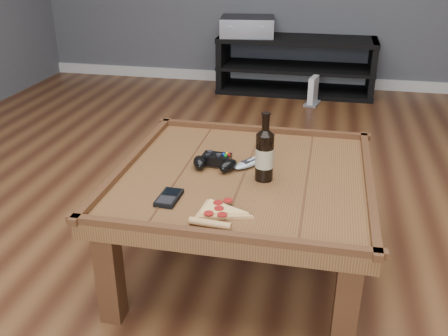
% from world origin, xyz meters
% --- Properties ---
extents(ground, '(6.00, 6.00, 0.00)m').
position_xyz_m(ground, '(0.00, 0.00, 0.00)').
color(ground, '#3F2012').
rests_on(ground, ground).
extents(baseboard, '(5.00, 0.02, 0.10)m').
position_xyz_m(baseboard, '(0.00, 2.99, 0.05)').
color(baseboard, silver).
rests_on(baseboard, ground).
extents(coffee_table, '(1.03, 1.03, 0.48)m').
position_xyz_m(coffee_table, '(0.00, 0.00, 0.39)').
color(coffee_table, '#542F18').
rests_on(coffee_table, ground).
extents(media_console, '(1.40, 0.45, 0.50)m').
position_xyz_m(media_console, '(0.00, 2.75, 0.25)').
color(media_console, black).
rests_on(media_console, ground).
extents(beer_bottle, '(0.07, 0.07, 0.27)m').
position_xyz_m(beer_bottle, '(0.08, -0.04, 0.56)').
color(beer_bottle, black).
rests_on(beer_bottle, coffee_table).
extents(game_controller, '(0.21, 0.14, 0.06)m').
position_xyz_m(game_controller, '(-0.13, 0.03, 0.48)').
color(game_controller, black).
rests_on(game_controller, coffee_table).
extents(pizza_slice, '(0.18, 0.27, 0.03)m').
position_xyz_m(pizza_slice, '(-0.03, -0.34, 0.46)').
color(pizza_slice, tan).
rests_on(pizza_slice, coffee_table).
extents(smartphone, '(0.08, 0.14, 0.02)m').
position_xyz_m(smartphone, '(-0.23, -0.27, 0.46)').
color(smartphone, black).
rests_on(smartphone, coffee_table).
extents(remote_control, '(0.15, 0.19, 0.03)m').
position_xyz_m(remote_control, '(0.01, 0.09, 0.46)').
color(remote_control, '#9BA2A9').
rests_on(remote_control, coffee_table).
extents(av_receiver, '(0.52, 0.45, 0.16)m').
position_xyz_m(av_receiver, '(-0.45, 2.74, 0.58)').
color(av_receiver, black).
rests_on(av_receiver, media_console).
extents(game_console, '(0.14, 0.21, 0.24)m').
position_xyz_m(game_console, '(0.18, 2.41, 0.11)').
color(game_console, slate).
rests_on(game_console, ground).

